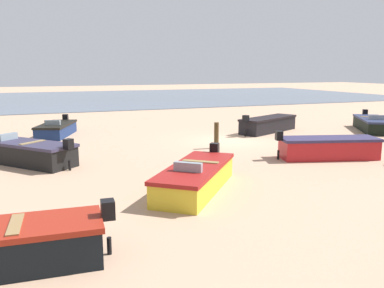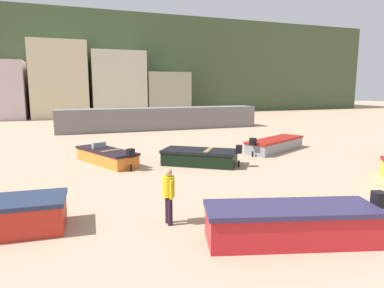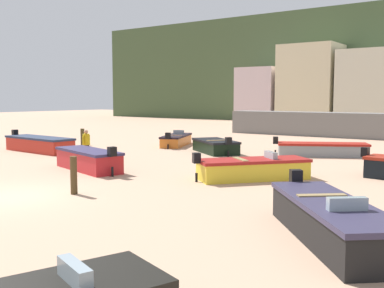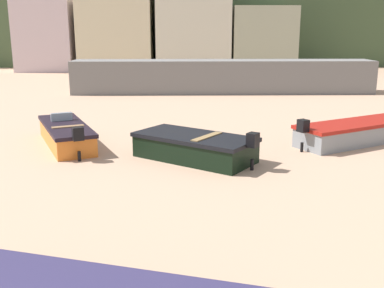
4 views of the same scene
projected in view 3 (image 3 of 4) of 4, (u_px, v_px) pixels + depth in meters
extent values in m
plane|color=tan|center=(4.00, 197.00, 15.42)|extent=(160.00, 160.00, 0.00)
cube|color=slate|center=(336.00, 125.00, 38.98)|extent=(18.72, 2.40, 2.04)
cube|color=beige|center=(263.00, 95.00, 61.47)|extent=(5.29, 6.08, 7.15)
cube|color=beige|center=(310.00, 85.00, 57.37)|extent=(6.86, 5.67, 9.71)
cube|color=beige|center=(373.00, 88.00, 53.36)|extent=(7.00, 6.19, 8.68)
cube|color=red|center=(88.00, 161.00, 21.18)|extent=(4.37, 2.43, 0.82)
cube|color=#312B50|center=(88.00, 151.00, 21.13)|extent=(4.49, 2.54, 0.12)
cube|color=black|center=(112.00, 152.00, 19.34)|extent=(0.36, 0.39, 0.40)
cylinder|color=black|center=(112.00, 172.00, 19.42)|extent=(0.12, 0.12, 0.41)
cube|color=black|center=(215.00, 147.00, 27.83)|extent=(3.88, 3.44, 0.65)
cube|color=black|center=(215.00, 141.00, 27.79)|extent=(4.01, 3.56, 0.12)
cube|color=black|center=(228.00, 141.00, 25.91)|extent=(0.41, 0.42, 0.40)
cylinder|color=black|center=(228.00, 154.00, 25.98)|extent=(0.14, 0.14, 0.32)
cube|color=olive|center=(218.00, 141.00, 27.36)|extent=(1.01, 1.27, 0.08)
cube|color=orange|center=(176.00, 141.00, 31.92)|extent=(2.77, 4.24, 0.62)
cube|color=black|center=(176.00, 136.00, 31.89)|extent=(2.88, 4.37, 0.12)
cube|color=black|center=(168.00, 136.00, 29.70)|extent=(0.41, 0.38, 0.40)
cylinder|color=black|center=(168.00, 147.00, 29.77)|extent=(0.13, 0.13, 0.31)
cube|color=#8C9EA8|center=(179.00, 132.00, 32.56)|extent=(0.76, 0.48, 0.28)
cube|color=olive|center=(174.00, 136.00, 31.38)|extent=(1.06, 0.64, 0.08)
cube|color=black|center=(365.00, 152.00, 19.67)|extent=(0.30, 0.34, 0.40)
cylinder|color=black|center=(365.00, 171.00, 19.75)|extent=(0.11, 0.11, 0.38)
cube|color=red|center=(39.00, 145.00, 28.31)|extent=(5.25, 1.83, 0.79)
cube|color=#232F49|center=(39.00, 138.00, 28.27)|extent=(5.36, 1.92, 0.12)
cube|color=black|center=(15.00, 133.00, 29.99)|extent=(0.30, 0.34, 0.40)
cylinder|color=black|center=(15.00, 146.00, 30.08)|extent=(0.11, 0.11, 0.39)
cube|color=black|center=(331.00, 224.00, 10.71)|extent=(4.25, 4.64, 0.81)
cube|color=#322E48|center=(331.00, 204.00, 10.67)|extent=(4.38, 4.77, 0.12)
cube|color=black|center=(296.00, 177.00, 13.26)|extent=(0.43, 0.42, 0.40)
cylinder|color=black|center=(295.00, 206.00, 13.34)|extent=(0.14, 0.14, 0.40)
cube|color=#8C9EA8|center=(347.00, 204.00, 9.80)|extent=(0.77, 0.70, 0.28)
cube|color=olive|center=(322.00, 196.00, 11.27)|extent=(1.07, 0.96, 0.08)
cube|color=gold|center=(253.00, 171.00, 18.81)|extent=(3.93, 4.32, 0.71)
cube|color=maroon|center=(253.00, 160.00, 18.77)|extent=(4.06, 4.45, 0.12)
cube|color=black|center=(196.00, 158.00, 18.14)|extent=(0.43, 0.42, 0.40)
cylinder|color=black|center=(196.00, 177.00, 18.22)|extent=(0.14, 0.14, 0.35)
cube|color=#8C9EA8|center=(271.00, 155.00, 18.95)|extent=(0.81, 0.71, 0.28)
cube|color=olive|center=(240.00, 160.00, 18.63)|extent=(1.11, 0.98, 0.08)
cube|color=#8C9EA8|center=(75.00, 272.00, 6.45)|extent=(0.89, 0.48, 0.28)
cube|color=gray|center=(322.00, 151.00, 26.11)|extent=(4.91, 3.47, 0.64)
cube|color=maroon|center=(322.00, 144.00, 26.07)|extent=(5.04, 3.59, 0.12)
cube|color=black|center=(276.00, 140.00, 26.39)|extent=(0.40, 0.41, 0.40)
cylinder|color=black|center=(275.00, 153.00, 26.47)|extent=(0.14, 0.14, 0.32)
cylinder|color=#41391F|center=(83.00, 137.00, 32.23)|extent=(0.27, 0.27, 1.14)
cylinder|color=#4A381F|center=(74.00, 175.00, 15.87)|extent=(0.23, 0.23, 1.30)
cylinder|color=black|center=(88.00, 153.00, 24.47)|extent=(0.15, 0.15, 0.82)
cylinder|color=black|center=(85.00, 153.00, 24.30)|extent=(0.15, 0.15, 0.82)
cylinder|color=gold|center=(86.00, 139.00, 24.32)|extent=(0.36, 0.36, 0.58)
cylinder|color=gold|center=(89.00, 140.00, 24.51)|extent=(0.10, 0.10, 0.54)
cylinder|color=gold|center=(83.00, 141.00, 24.13)|extent=(0.10, 0.10, 0.54)
sphere|color=tan|center=(86.00, 132.00, 24.28)|extent=(0.24, 0.24, 0.22)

